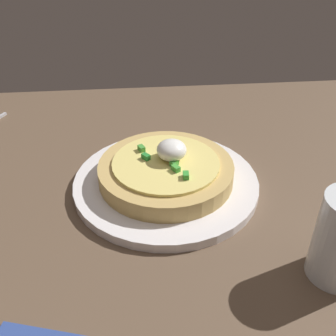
{
  "coord_description": "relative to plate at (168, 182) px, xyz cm",
  "views": [
    {
      "loc": [
        0.32,
        43.45,
        39.96
      ],
      "look_at": [
        -4.39,
        -5.48,
        6.41
      ],
      "focal_mm": 42.13,
      "sensor_mm": 36.0,
      "label": 1
    }
  ],
  "objects": [
    {
      "name": "plate",
      "position": [
        0.0,
        0.0,
        0.0
      ],
      "size": [
        28.33,
        28.33,
        1.45
      ],
      "primitive_type": "cylinder",
      "color": "white",
      "rests_on": "dining_table"
    },
    {
      "name": "pizza",
      "position": [
        -0.04,
        -0.03,
        2.39
      ],
      "size": [
        20.5,
        20.5,
        6.21
      ],
      "color": "tan",
      "rests_on": "plate"
    },
    {
      "name": "dining_table",
      "position": [
        4.39,
        5.48,
        -2.21
      ],
      "size": [
        111.6,
        89.88,
        2.96
      ],
      "primitive_type": "cube",
      "color": "brown",
      "rests_on": "ground"
    }
  ]
}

